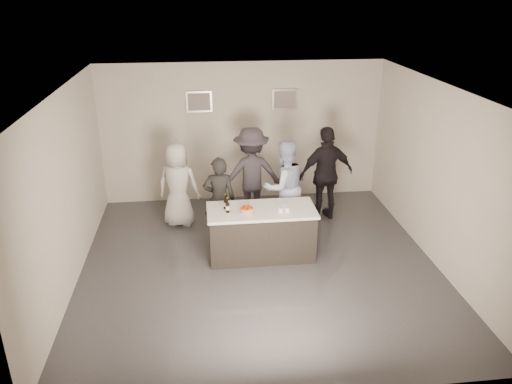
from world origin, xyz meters
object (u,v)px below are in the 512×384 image
bar_counter (261,232)px  person_guest_back (251,174)px  beer_bottle_a (225,202)px  beer_bottle_b (228,205)px  person_guest_left (178,185)px  cake (247,210)px  person_guest_right (326,174)px  person_main_blue (284,187)px  person_main_black (219,199)px

bar_counter → person_guest_back: (-0.00, 1.58, 0.50)m
bar_counter → person_guest_back: bearing=90.1°
beer_bottle_a → person_guest_back: 1.61m
beer_bottle_b → person_guest_left: person_guest_left is taller
beer_bottle_a → bar_counter: bearing=-8.4°
cake → person_guest_right: (1.73, 1.47, 0.03)m
cake → person_guest_left: 1.95m
person_guest_back → cake: bearing=75.6°
person_guest_right → person_guest_back: person_guest_right is taller
beer_bottle_a → person_guest_back: bearing=67.9°
beer_bottle_b → person_guest_left: (-0.87, 1.51, -0.19)m
bar_counter → person_main_blue: (0.55, 0.94, 0.45)m
beer_bottle_a → person_main_blue: (1.16, 0.85, -0.13)m
person_guest_right → person_guest_back: size_ratio=1.01×
person_main_black → person_main_blue: (1.24, 0.22, 0.09)m
beer_bottle_a → person_main_black: size_ratio=0.16×
person_main_blue → person_guest_back: 0.85m
beer_bottle_a → beer_bottle_b: size_ratio=1.00×
cake → person_main_blue: (0.81, 1.03, -0.04)m
person_guest_right → beer_bottle_b: bearing=24.1°
person_main_blue → person_guest_back: person_guest_back is taller
cake → person_guest_back: bearing=81.2°
person_main_black → person_guest_back: 1.11m
bar_counter → cake: size_ratio=8.23×
person_main_blue → beer_bottle_a: bearing=18.9°
bar_counter → person_main_blue: 1.18m
person_main_blue → person_guest_left: (-2.01, 0.50, -0.06)m
person_main_black → person_guest_right: person_guest_right is taller
person_guest_right → cake: bearing=29.3°
beer_bottle_b → person_main_blue: (1.13, 1.00, -0.13)m
beer_bottle_a → beer_bottle_b: 0.16m
beer_bottle_a → person_main_blue: size_ratio=0.14×
beer_bottle_a → beer_bottle_b: (0.03, -0.15, 0.00)m
person_guest_left → person_guest_back: bearing=-158.9°
person_main_black → person_guest_back: bearing=-126.4°
beer_bottle_b → person_main_black: size_ratio=0.16×
person_main_blue → person_guest_right: 1.02m
person_main_black → bar_counter: bearing=135.8°
person_main_black → beer_bottle_b: bearing=99.8°
bar_counter → beer_bottle_a: size_ratio=7.15×
person_guest_back → bar_counter: bearing=84.5°
person_main_blue → cake: bearing=34.5°
bar_counter → person_guest_right: bearing=42.9°
beer_bottle_b → person_guest_back: (0.58, 1.64, -0.08)m
cake → person_guest_right: size_ratio=0.12×
beer_bottle_a → person_guest_left: (-0.85, 1.35, -0.19)m
bar_counter → person_guest_left: person_guest_left is taller
beer_bottle_b → person_main_black: bearing=97.8°
beer_bottle_a → person_main_blue: bearing=36.2°
person_guest_back → beer_bottle_b: bearing=65.0°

